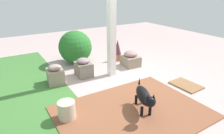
# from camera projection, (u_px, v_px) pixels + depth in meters

# --- Properties ---
(ground_plane) EXTENTS (12.00, 12.00, 0.00)m
(ground_plane) POSITION_uv_depth(u_px,v_px,m) (118.00, 82.00, 4.34)
(ground_plane) COLOR #B59F9D
(brick_path) EXTENTS (1.80, 2.40, 0.02)m
(brick_path) POSITION_uv_depth(u_px,v_px,m) (132.00, 112.00, 3.29)
(brick_path) COLOR brown
(brick_path) RESTS_ON ground
(porch_pillar) EXTENTS (0.15, 0.15, 2.52)m
(porch_pillar) POSITION_uv_depth(u_px,v_px,m) (112.00, 22.00, 4.26)
(porch_pillar) COLOR white
(porch_pillar) RESTS_ON ground
(stone_planter_nearest) EXTENTS (0.49, 0.41, 0.41)m
(stone_planter_nearest) POSITION_uv_depth(u_px,v_px,m) (131.00, 59.00, 5.21)
(stone_planter_nearest) COLOR gray
(stone_planter_nearest) RESTS_ON ground
(stone_planter_mid) EXTENTS (0.46, 0.36, 0.44)m
(stone_planter_mid) POSITION_uv_depth(u_px,v_px,m) (84.00, 68.00, 4.61)
(stone_planter_mid) COLOR gray
(stone_planter_mid) RESTS_ON ground
(stone_planter_far) EXTENTS (0.45, 0.38, 0.43)m
(stone_planter_far) POSITION_uv_depth(u_px,v_px,m) (55.00, 75.00, 4.25)
(stone_planter_far) COLOR gray
(stone_planter_far) RESTS_ON ground
(round_shrub) EXTENTS (0.89, 0.89, 0.89)m
(round_shrub) POSITION_uv_depth(u_px,v_px,m) (75.00, 47.00, 5.33)
(round_shrub) COLOR #256A27
(round_shrub) RESTS_ON ground
(terracotta_pot_spiky) EXTENTS (0.23, 0.23, 0.60)m
(terracotta_pot_spiky) POSITION_uv_depth(u_px,v_px,m) (118.00, 51.00, 5.57)
(terracotta_pot_spiky) COLOR #B66146
(terracotta_pot_spiky) RESTS_ON ground
(dog) EXTENTS (0.70, 0.43, 0.49)m
(dog) POSITION_uv_depth(u_px,v_px,m) (144.00, 97.00, 3.21)
(dog) COLOR black
(dog) RESTS_ON ground
(ceramic_urn) EXTENTS (0.27, 0.27, 0.31)m
(ceramic_urn) POSITION_uv_depth(u_px,v_px,m) (67.00, 110.00, 3.08)
(ceramic_urn) COLOR beige
(ceramic_urn) RESTS_ON ground
(doormat) EXTENTS (0.63, 0.46, 0.03)m
(doormat) POSITION_uv_depth(u_px,v_px,m) (186.00, 85.00, 4.19)
(doormat) COLOR #8E633F
(doormat) RESTS_ON ground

